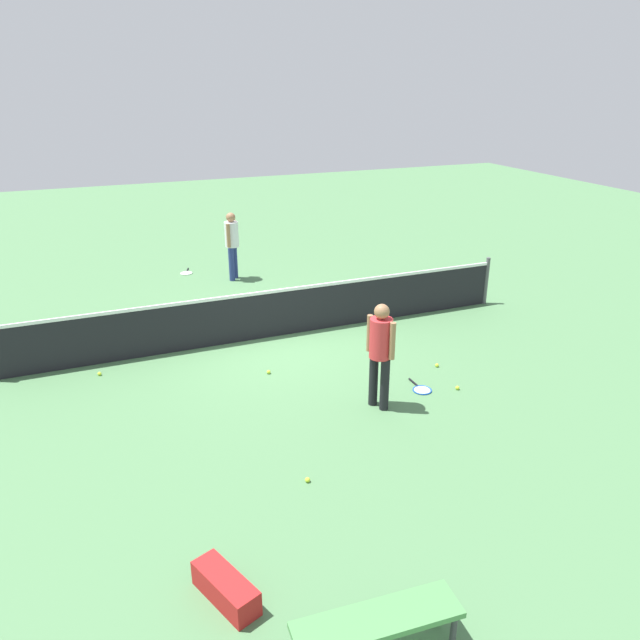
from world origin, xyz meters
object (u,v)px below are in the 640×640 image
at_px(player_near_side, 380,347).
at_px(player_far_side, 232,240).
at_px(tennis_ball_midcourt, 437,365).
at_px(tennis_ball_stray_left, 457,388).
at_px(tennis_racket_near_player, 421,389).
at_px(tennis_racket_far_player, 186,273).
at_px(courtside_bench, 377,623).
at_px(equipment_bag, 224,586).
at_px(tennis_ball_by_net, 308,480).
at_px(tennis_ball_baseline, 100,374).
at_px(tennis_ball_near_player, 269,372).

distance_m(player_near_side, player_far_side, 7.12).
relative_size(player_near_side, tennis_ball_midcourt, 25.76).
bearing_deg(tennis_ball_stray_left, tennis_ball_midcourt, 80.29).
relative_size(tennis_racket_near_player, tennis_ball_midcourt, 8.83).
bearing_deg(player_near_side, tennis_racket_far_player, 100.31).
relative_size(courtside_bench, equipment_bag, 1.80).
height_order(tennis_racket_near_player, tennis_ball_by_net, tennis_ball_by_net).
relative_size(tennis_racket_far_player, tennis_ball_stray_left, 9.20).
bearing_deg(courtside_bench, player_near_side, 62.47).
bearing_deg(tennis_racket_near_player, player_near_side, -167.12).
relative_size(tennis_racket_far_player, tennis_ball_by_net, 9.20).
bearing_deg(tennis_ball_baseline, tennis_ball_stray_left, -27.00).
relative_size(player_far_side, courtside_bench, 1.12).
relative_size(player_far_side, tennis_racket_near_player, 2.92).
distance_m(tennis_ball_midcourt, courtside_bench, 6.03).
relative_size(tennis_racket_far_player, tennis_ball_midcourt, 9.20).
relative_size(player_far_side, tennis_ball_baseline, 25.76).
height_order(player_far_side, courtside_bench, player_far_side).
xyz_separation_m(tennis_racket_near_player, tennis_racket_far_player, (-2.37, 7.85, 0.00)).
distance_m(player_near_side, courtside_bench, 4.48).
bearing_deg(tennis_racket_near_player, tennis_ball_by_net, -148.96).
xyz_separation_m(tennis_racket_near_player, tennis_ball_by_net, (-2.61, -1.57, 0.02)).
bearing_deg(equipment_bag, courtside_bench, -47.47).
distance_m(player_far_side, tennis_ball_baseline, 5.68).
bearing_deg(tennis_racket_far_player, tennis_racket_near_player, -73.21).
bearing_deg(tennis_racket_near_player, tennis_ball_stray_left, -20.94).
bearing_deg(courtside_bench, tennis_ball_midcourt, 52.59).
distance_m(tennis_racket_far_player, tennis_ball_near_player, 6.35).
bearing_deg(player_far_side, tennis_ball_near_player, -98.45).
distance_m(player_near_side, equipment_bag, 4.26).
xyz_separation_m(tennis_racket_far_player, tennis_ball_stray_left, (2.92, -8.07, 0.02)).
xyz_separation_m(player_far_side, tennis_racket_near_player, (1.34, -6.90, -1.00)).
relative_size(tennis_ball_baseline, equipment_bag, 0.08).
distance_m(player_near_side, tennis_ball_by_net, 2.39).
distance_m(player_far_side, equipment_bag, 10.27).
bearing_deg(tennis_racket_far_player, player_near_side, -79.69).
bearing_deg(player_near_side, equipment_bag, -138.56).
relative_size(player_near_side, player_far_side, 1.00).
distance_m(tennis_ball_midcourt, equipment_bag, 5.95).
relative_size(player_near_side, tennis_ball_baseline, 25.76).
bearing_deg(tennis_ball_baseline, tennis_ball_near_player, -20.87).
bearing_deg(courtside_bench, tennis_ball_by_net, 82.35).
xyz_separation_m(tennis_ball_near_player, tennis_ball_stray_left, (2.70, -1.72, 0.00)).
bearing_deg(tennis_ball_near_player, courtside_bench, -98.18).
xyz_separation_m(tennis_racket_near_player, courtside_bench, (-2.96, -4.14, 0.40)).
bearing_deg(tennis_ball_by_net, player_near_side, 38.64).
bearing_deg(tennis_racket_far_player, courtside_bench, -92.80).
height_order(tennis_ball_near_player, equipment_bag, equipment_bag).
distance_m(tennis_racket_far_player, tennis_ball_by_net, 9.43).
height_order(player_near_side, tennis_racket_far_player, player_near_side).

